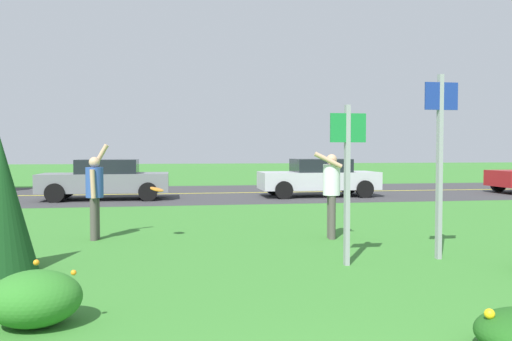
% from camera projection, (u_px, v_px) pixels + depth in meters
% --- Properties ---
extents(ground_plane, '(120.00, 120.00, 0.00)m').
position_uv_depth(ground_plane, '(245.00, 228.00, 11.57)').
color(ground_plane, '#387A2D').
extents(highway_strip, '(120.00, 9.33, 0.01)m').
position_uv_depth(highway_strip, '(212.00, 193.00, 21.20)').
color(highway_strip, '#38383A').
rests_on(highway_strip, ground).
extents(highway_center_stripe, '(120.00, 0.16, 0.00)m').
position_uv_depth(highway_center_stripe, '(212.00, 193.00, 21.20)').
color(highway_center_stripe, yellow).
rests_on(highway_center_stripe, ground).
extents(daylily_clump_front_left, '(0.92, 0.81, 0.61)m').
position_uv_depth(daylily_clump_front_left, '(35.00, 298.00, 5.11)').
color(daylily_clump_front_left, '#2D7526').
rests_on(daylily_clump_front_left, ground).
extents(sign_post_near_path, '(0.56, 0.10, 2.46)m').
position_uv_depth(sign_post_near_path, '(347.00, 168.00, 7.79)').
color(sign_post_near_path, '#93969B').
rests_on(sign_post_near_path, ground).
extents(sign_post_by_roadside, '(0.56, 0.10, 2.98)m').
position_uv_depth(sign_post_by_roadside, '(440.00, 149.00, 8.24)').
color(sign_post_by_roadside, '#93969B').
rests_on(sign_post_by_roadside, ground).
extents(evergreen_shrub_side, '(1.00, 1.00, 1.98)m').
position_uv_depth(evergreen_shrub_side, '(1.00, 204.00, 7.38)').
color(evergreen_shrub_side, '#143D19').
rests_on(evergreen_shrub_side, ground).
extents(person_thrower_blue_shirt, '(0.44, 0.51, 1.90)m').
position_uv_depth(person_thrower_blue_shirt, '(95.00, 190.00, 10.07)').
color(person_thrower_blue_shirt, '#2D4C9E').
rests_on(person_thrower_blue_shirt, ground).
extents(person_catcher_white_shirt, '(0.58, 0.51, 1.74)m').
position_uv_depth(person_catcher_white_shirt, '(331.00, 188.00, 10.21)').
color(person_catcher_white_shirt, silver).
rests_on(person_catcher_white_shirt, ground).
extents(frisbee_orange, '(0.27, 0.27, 0.12)m').
position_uv_depth(frisbee_orange, '(157.00, 189.00, 10.10)').
color(frisbee_orange, orange).
extents(car_silver_center_left, '(4.50, 2.00, 1.45)m').
position_uv_depth(car_silver_center_left, '(319.00, 177.00, 19.75)').
color(car_silver_center_left, '#B7BABF').
rests_on(car_silver_center_left, ground).
extents(car_gray_center_right, '(4.50, 2.00, 1.45)m').
position_uv_depth(car_gray_center_right, '(106.00, 179.00, 18.46)').
color(car_gray_center_right, slate).
rests_on(car_gray_center_right, ground).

